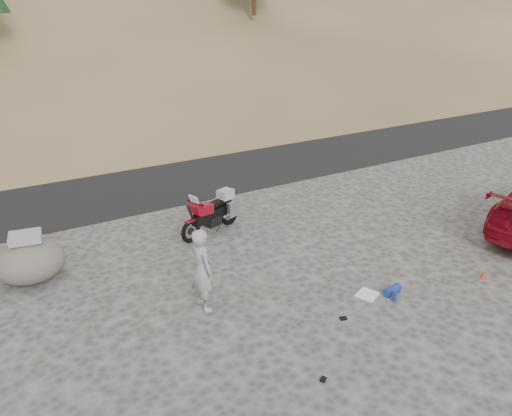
% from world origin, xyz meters
% --- Properties ---
extents(ground, '(140.00, 140.00, 0.00)m').
position_xyz_m(ground, '(0.00, 0.00, 0.00)').
color(ground, '#413F3C').
rests_on(ground, ground).
extents(road, '(120.00, 7.00, 0.05)m').
position_xyz_m(road, '(0.00, 9.00, 0.00)').
color(road, black).
rests_on(road, ground).
extents(motorcycle, '(2.03, 1.02, 1.26)m').
position_xyz_m(motorcycle, '(-0.05, 3.39, 0.54)').
color(motorcycle, black).
rests_on(motorcycle, ground).
extents(man, '(0.44, 0.65, 1.75)m').
position_xyz_m(man, '(-1.81, 0.26, 0.00)').
color(man, '#99999F').
rests_on(man, ground).
extents(boulder, '(1.86, 1.73, 1.16)m').
position_xyz_m(boulder, '(-4.64, 3.14, 0.51)').
color(boulder, '#5F5A51').
rests_on(boulder, ground).
extents(gear_white_cloth, '(0.58, 0.55, 0.02)m').
position_xyz_m(gear_white_cloth, '(1.36, -1.09, 0.01)').
color(gear_white_cloth, white).
rests_on(gear_white_cloth, ground).
extents(gear_blue_mat, '(0.46, 0.25, 0.17)m').
position_xyz_m(gear_blue_mat, '(1.85, -1.32, 0.09)').
color(gear_blue_mat, navy).
rests_on(gear_blue_mat, ground).
extents(gear_bottle, '(0.09, 0.09, 0.23)m').
position_xyz_m(gear_bottle, '(1.69, -1.54, 0.12)').
color(gear_bottle, navy).
rests_on(gear_bottle, ground).
extents(gear_funnel, '(0.16, 0.16, 0.16)m').
position_xyz_m(gear_funnel, '(4.10, -1.86, 0.08)').
color(gear_funnel, red).
rests_on(gear_funnel, ground).
extents(gear_glove_a, '(0.15, 0.13, 0.04)m').
position_xyz_m(gear_glove_a, '(0.36, -1.50, 0.02)').
color(gear_glove_a, black).
rests_on(gear_glove_a, ground).
extents(gear_glove_b, '(0.14, 0.13, 0.04)m').
position_xyz_m(gear_glove_b, '(-1.02, -2.66, 0.02)').
color(gear_glove_b, black).
rests_on(gear_glove_b, ground).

